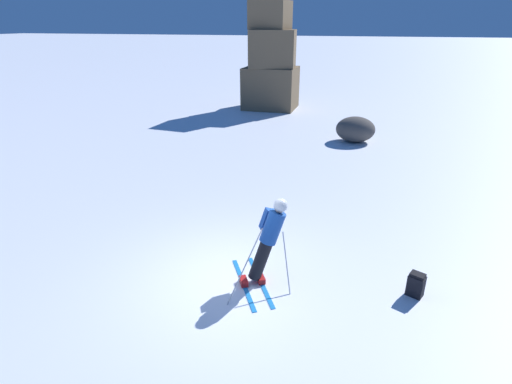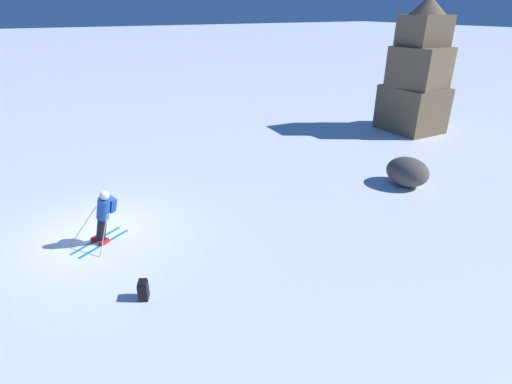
# 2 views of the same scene
# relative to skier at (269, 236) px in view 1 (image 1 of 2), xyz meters

# --- Properties ---
(ground_plane) EXTENTS (300.00, 300.00, 0.00)m
(ground_plane) POSITION_rel_skier_xyz_m (-0.79, -0.20, -1.03)
(ground_plane) COLOR white
(skier) EXTENTS (1.49, 1.78, 1.87)m
(skier) POSITION_rel_skier_xyz_m (0.00, 0.00, 0.00)
(skier) COLOR #1E7AC6
(skier) RESTS_ON ground
(rock_pillar) EXTENTS (3.07, 2.70, 6.94)m
(rock_pillar) POSITION_rel_skier_xyz_m (-4.22, 17.33, 1.88)
(rock_pillar) COLOR brown
(rock_pillar) RESTS_ON ground
(spare_backpack) EXTENTS (0.36, 0.32, 0.50)m
(spare_backpack) POSITION_rel_skier_xyz_m (2.89, 0.28, -0.79)
(spare_backpack) COLOR black
(spare_backpack) RESTS_ON ground
(exposed_boulder_0) EXTENTS (1.71, 1.45, 1.11)m
(exposed_boulder_0) POSITION_rel_skier_xyz_m (1.17, 11.11, -0.48)
(exposed_boulder_0) COLOR #4C4742
(exposed_boulder_0) RESTS_ON ground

